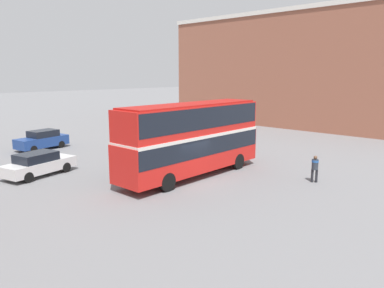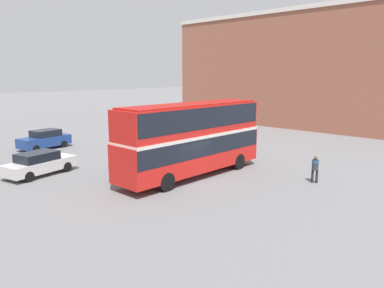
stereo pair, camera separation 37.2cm
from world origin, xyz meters
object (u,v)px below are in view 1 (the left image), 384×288
Objects in this scene: double_decker_bus at (192,135)px; parked_car_kerb_near at (39,164)px; parked_car_kerb_far at (42,140)px; pedestrian_foreground at (315,166)px.

parked_car_kerb_near is (-6.80, 7.31, -1.93)m from double_decker_bus.
parked_car_kerb_far is (-2.67, 15.61, -1.88)m from double_decker_bus.
parked_car_kerb_far reaches higher than parked_car_kerb_near.
parked_car_kerb_near is 9.27m from parked_car_kerb_far.
double_decker_bus is 7.82m from pedestrian_foreground.
pedestrian_foreground is 23.05m from parked_car_kerb_far.
double_decker_bus is 15.95m from parked_car_kerb_far.
parked_car_kerb_near is at bearing 54.73° from parked_car_kerb_far.
pedestrian_foreground is 17.55m from parked_car_kerb_near.
parked_car_kerb_near is (-10.93, 13.73, -0.24)m from pedestrian_foreground.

